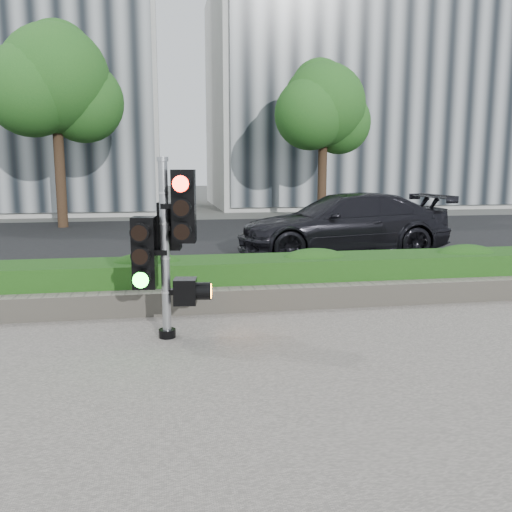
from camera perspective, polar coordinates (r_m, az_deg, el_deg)
name	(u,v)px	position (r m, az deg, el deg)	size (l,w,h in m)	color
ground	(249,356)	(6.37, -0.73, -10.43)	(120.00, 120.00, 0.00)	#51514C
sidewalk	(305,473)	(4.14, 5.18, -21.78)	(16.00, 11.00, 0.03)	#9E9389
road	(196,241)	(16.09, -6.38, 1.59)	(60.00, 13.00, 0.02)	black
curb	(220,290)	(9.35, -3.79, -3.64)	(60.00, 0.25, 0.12)	gray
stone_wall	(229,300)	(8.11, -2.86, -4.62)	(12.00, 0.32, 0.34)	gray
hedge	(224,280)	(8.70, -3.39, -2.52)	(12.00, 1.00, 0.68)	#357F27
building_right	(368,101)	(33.37, 11.66, 15.73)	(18.00, 10.00, 12.00)	#B7B7B2
tree_left	(55,83)	(20.99, -20.42, 16.66)	(4.61, 4.03, 7.34)	black
tree_right	(323,108)	(22.53, 7.05, 15.16)	(4.10, 3.58, 6.53)	black
traffic_signal	(168,240)	(6.76, -9.29, 1.71)	(0.80, 0.62, 2.25)	black
car_dark	(343,224)	(13.53, 9.11, 3.35)	(2.12, 5.21, 1.51)	black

